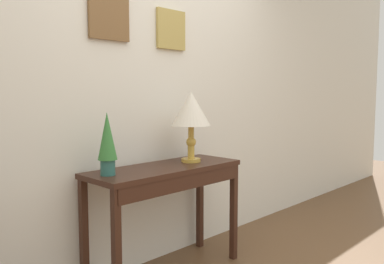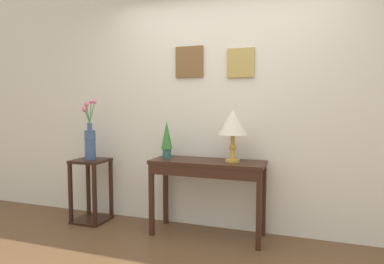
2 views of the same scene
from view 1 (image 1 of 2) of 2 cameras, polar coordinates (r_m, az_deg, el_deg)
back_wall_with_art at (r=3.06m, az=-5.94°, el=7.63°), size 9.00×0.13×2.80m
console_table at (r=2.80m, az=-3.49°, el=-7.28°), size 1.15×0.42×0.78m
table_lamp at (r=2.93m, az=-0.13°, el=2.98°), size 0.29×0.29×0.52m
potted_plant_on_console at (r=2.50m, az=-12.01°, el=-1.29°), size 0.12×0.12×0.39m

